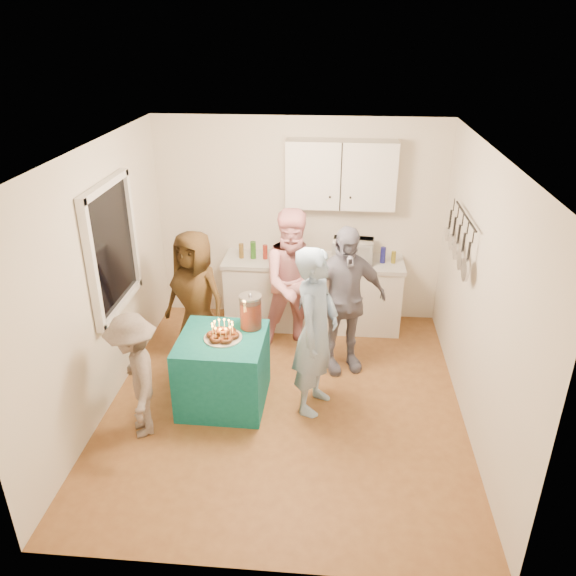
# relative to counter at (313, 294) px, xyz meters

# --- Properties ---
(floor) EXTENTS (4.00, 4.00, 0.00)m
(floor) POSITION_rel_counter_xyz_m (-0.20, -1.70, -0.43)
(floor) COLOR brown
(floor) RESTS_ON ground
(ceiling) EXTENTS (4.00, 4.00, 0.00)m
(ceiling) POSITION_rel_counter_xyz_m (-0.20, -1.70, 2.17)
(ceiling) COLOR white
(ceiling) RESTS_ON floor
(back_wall) EXTENTS (3.60, 3.60, 0.00)m
(back_wall) POSITION_rel_counter_xyz_m (-0.20, 0.30, 0.87)
(back_wall) COLOR silver
(back_wall) RESTS_ON floor
(left_wall) EXTENTS (4.00, 4.00, 0.00)m
(left_wall) POSITION_rel_counter_xyz_m (-2.00, -1.70, 0.87)
(left_wall) COLOR silver
(left_wall) RESTS_ON floor
(right_wall) EXTENTS (4.00, 4.00, 0.00)m
(right_wall) POSITION_rel_counter_xyz_m (1.60, -1.70, 0.87)
(right_wall) COLOR silver
(right_wall) RESTS_ON floor
(window_night) EXTENTS (0.04, 1.00, 1.20)m
(window_night) POSITION_rel_counter_xyz_m (-1.97, -1.40, 1.12)
(window_night) COLOR black
(window_night) RESTS_ON left_wall
(counter) EXTENTS (2.20, 0.58, 0.86)m
(counter) POSITION_rel_counter_xyz_m (0.00, 0.00, 0.00)
(counter) COLOR white
(counter) RESTS_ON floor
(countertop) EXTENTS (2.24, 0.62, 0.05)m
(countertop) POSITION_rel_counter_xyz_m (0.00, -0.00, 0.46)
(countertop) COLOR beige
(countertop) RESTS_ON counter
(upper_cabinet) EXTENTS (1.30, 0.30, 0.80)m
(upper_cabinet) POSITION_rel_counter_xyz_m (0.30, 0.15, 1.52)
(upper_cabinet) COLOR white
(upper_cabinet) RESTS_ON back_wall
(pot_rack) EXTENTS (0.12, 1.00, 0.60)m
(pot_rack) POSITION_rel_counter_xyz_m (1.52, -1.00, 1.17)
(pot_rack) COLOR black
(pot_rack) RESTS_ON right_wall
(microwave) EXTENTS (0.51, 0.37, 0.27)m
(microwave) POSITION_rel_counter_xyz_m (0.48, 0.00, 0.62)
(microwave) COLOR white
(microwave) RESTS_ON countertop
(party_table) EXTENTS (0.86, 0.86, 0.76)m
(party_table) POSITION_rel_counter_xyz_m (-0.83, -1.73, -0.05)
(party_table) COLOR #0F6764
(party_table) RESTS_ON floor
(donut_cake) EXTENTS (0.38, 0.38, 0.18)m
(donut_cake) POSITION_rel_counter_xyz_m (-0.81, -1.74, 0.42)
(donut_cake) COLOR #381C0C
(donut_cake) RESTS_ON party_table
(punch_jar) EXTENTS (0.22, 0.22, 0.34)m
(punch_jar) POSITION_rel_counter_xyz_m (-0.57, -1.50, 0.50)
(punch_jar) COLOR red
(punch_jar) RESTS_ON party_table
(man_birthday) EXTENTS (0.59, 0.73, 1.74)m
(man_birthday) POSITION_rel_counter_xyz_m (0.10, -1.72, 0.44)
(man_birthday) COLOR #94B3D8
(man_birthday) RESTS_ON floor
(woman_back_left) EXTENTS (0.91, 0.77, 1.57)m
(woman_back_left) POSITION_rel_counter_xyz_m (-1.27, -0.94, 0.36)
(woman_back_left) COLOR brown
(woman_back_left) RESTS_ON floor
(woman_back_center) EXTENTS (1.02, 0.90, 1.74)m
(woman_back_center) POSITION_rel_counter_xyz_m (-0.18, -0.60, 0.44)
(woman_back_center) COLOR pink
(woman_back_center) RESTS_ON floor
(woman_back_right) EXTENTS (1.08, 0.73, 1.70)m
(woman_back_right) POSITION_rel_counter_xyz_m (0.37, -0.98, 0.42)
(woman_back_right) COLOR black
(woman_back_right) RESTS_ON floor
(child_near_left) EXTENTS (0.77, 0.93, 1.26)m
(child_near_left) POSITION_rel_counter_xyz_m (-1.54, -2.27, 0.20)
(child_near_left) COLOR #655750
(child_near_left) RESTS_ON floor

